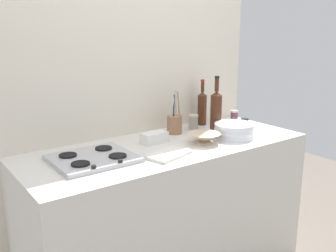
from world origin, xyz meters
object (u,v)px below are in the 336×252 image
Objects in this scene: wine_bottle_mid_left at (216,111)px; mixing_bowl at (204,138)px; plate_stack at (234,130)px; condiment_jar_front at (234,117)px; utensil_crock at (174,124)px; condiment_jar_spare at (245,124)px; cutting_board at (169,154)px; butter_dish at (154,138)px; stovetop_hob at (93,158)px; condiment_jar_rear at (193,122)px; wine_bottle_leftmost at (202,107)px.

wine_bottle_mid_left is 0.31m from mixing_bowl.
plate_stack is 2.51× the size of condiment_jar_front.
utensil_crock reaches higher than mixing_bowl.
condiment_jar_spare is at bearing -23.23° from utensil_crock.
cutting_board is at bearing -158.36° from wine_bottle_mid_left.
butter_dish is 0.65× the size of cutting_board.
wine_bottle_mid_left is at bearing 33.09° from mixing_bowl.
mixing_bowl is (0.70, -0.11, 0.02)m from stovetop_hob.
condiment_jar_spare is at bearing 26.17° from plate_stack.
butter_dish is at bearing 157.90° from plate_stack.
utensil_crock is at bearing 23.92° from butter_dish.
stovetop_hob is 1.21m from condiment_jar_front.
stovetop_hob is 0.95m from wine_bottle_mid_left.
condiment_jar_rear is at bearing 117.39° from wine_bottle_mid_left.
wine_bottle_leftmost is at bearing 18.42° from butter_dish.
stovetop_hob is 0.88m from condiment_jar_rear.
plate_stack is at bearing -74.73° from condiment_jar_rear.
condiment_jar_front reaches higher than plate_stack.
wine_bottle_mid_left is 1.30× the size of utensil_crock.
condiment_jar_rear is (-0.08, 0.15, -0.10)m from wine_bottle_mid_left.
wine_bottle_leftmost is at bearing 14.78° from stovetop_hob.
mixing_bowl is (-0.25, 0.01, -0.01)m from plate_stack.
wine_bottle_leftmost is 2.00× the size of butter_dish.
plate_stack is 0.79× the size of wine_bottle_leftmost.
stovetop_hob is at bearing 155.14° from cutting_board.
wine_bottle_mid_left is (0.94, 0.05, 0.14)m from stovetop_hob.
condiment_jar_spare reaches higher than butter_dish.
condiment_jar_front is (0.50, 0.24, 0.02)m from mixing_bowl.
wine_bottle_leftmost is 0.49m from mixing_bowl.
wine_bottle_leftmost is 0.25m from condiment_jar_front.
cutting_board is at bearing -168.25° from mixing_bowl.
wine_bottle_leftmost reaches higher than plate_stack.
wine_bottle_leftmost is 3.18× the size of condiment_jar_rear.
stovetop_hob is 0.71m from mixing_bowl.
utensil_crock is 0.48m from cutting_board.
butter_dish is 0.75m from condiment_jar_front.
condiment_jar_front reaches higher than mixing_bowl.
stovetop_hob is 1.27× the size of wine_bottle_leftmost.
condiment_jar_spare is at bearing -7.81° from butter_dish.
utensil_crock reaches higher than condiment_jar_spare.
utensil_crock is at bearing 150.86° from wine_bottle_mid_left.
cutting_board is at bearing -130.90° from utensil_crock.
wine_bottle_mid_left reaches higher than condiment_jar_spare.
mixing_bowl is at bearing -37.67° from butter_dish.
condiment_jar_front is 0.15m from condiment_jar_spare.
stovetop_hob is 0.96m from plate_stack.
mixing_bowl reaches higher than cutting_board.
wine_bottle_mid_left reaches higher than cutting_board.
condiment_jar_rear is at bearing 37.28° from cutting_board.
wine_bottle_leftmost is 0.17m from condiment_jar_rear.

